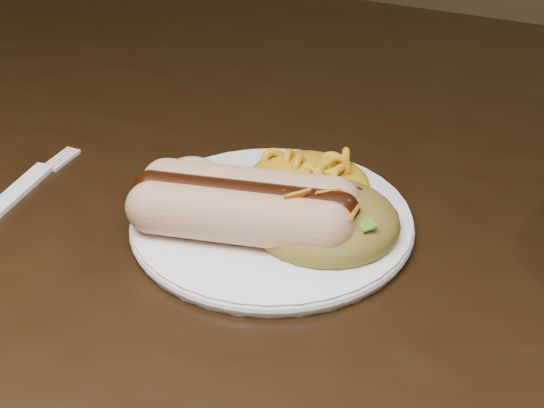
% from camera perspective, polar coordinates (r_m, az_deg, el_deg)
% --- Properties ---
extents(table, '(1.60, 0.90, 0.75)m').
position_cam_1_polar(table, '(0.71, 0.11, -5.27)').
color(table, black).
rests_on(table, floor).
extents(plate, '(0.24, 0.24, 0.01)m').
position_cam_1_polar(plate, '(0.60, 0.00, -1.22)').
color(plate, white).
rests_on(plate, table).
extents(hotdog, '(0.14, 0.09, 0.04)m').
position_cam_1_polar(hotdog, '(0.58, -1.95, 0.02)').
color(hotdog, '#F9C298').
rests_on(hotdog, plate).
extents(mac_and_cheese, '(0.10, 0.09, 0.04)m').
position_cam_1_polar(mac_and_cheese, '(0.62, 2.51, 2.60)').
color(mac_and_cheese, gold).
rests_on(mac_and_cheese, plate).
extents(sour_cream, '(0.05, 0.05, 0.03)m').
position_cam_1_polar(sour_cream, '(0.63, -5.58, 2.27)').
color(sour_cream, silver).
rests_on(sour_cream, plate).
extents(taco_salad, '(0.11, 0.10, 0.05)m').
position_cam_1_polar(taco_salad, '(0.58, 3.66, -0.21)').
color(taco_salad, '#A83F22').
rests_on(taco_salad, plate).
extents(fork, '(0.03, 0.13, 0.00)m').
position_cam_1_polar(fork, '(0.67, -17.43, 0.48)').
color(fork, white).
rests_on(fork, table).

